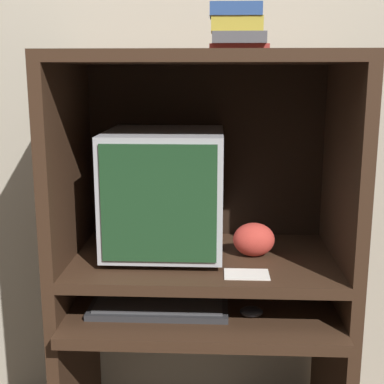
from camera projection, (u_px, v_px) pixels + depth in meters
The scene contains 10 objects.
wall_back at pixel (207, 91), 2.05m from camera, with size 6.00×0.06×2.60m.
desk_base at pixel (203, 357), 1.87m from camera, with size 0.96×0.61×0.60m.
desk_monitor_shelf at pixel (204, 265), 1.85m from camera, with size 0.96×0.55×0.15m.
hutch_upper at pixel (205, 126), 1.78m from camera, with size 0.96×0.55×0.68m.
crt_monitor at pixel (165, 191), 1.83m from camera, with size 0.39×0.42×0.42m.
keyboard at pixel (158, 309), 1.74m from camera, with size 0.45×0.15×0.03m.
mouse at pixel (251, 312), 1.71m from camera, with size 0.07×0.05×0.03m.
snack_bag at pixel (254, 240), 1.82m from camera, with size 0.14×0.11×0.12m.
book_stack at pixel (237, 28), 1.62m from camera, with size 0.18×0.14×0.14m.
paper_card at pixel (247, 274), 1.66m from camera, with size 0.14×0.09×0.00m.
Camera 1 is at (0.04, -1.47, 1.37)m, focal length 50.00 mm.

